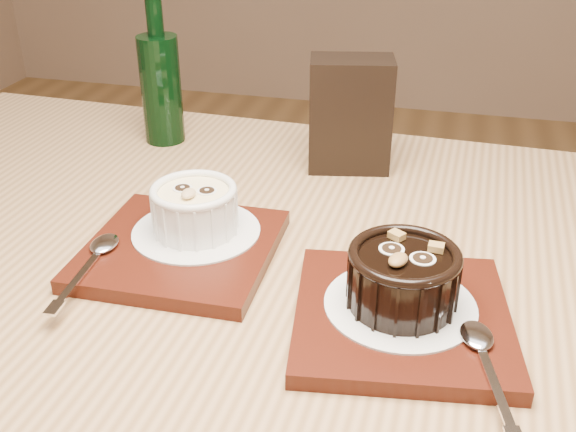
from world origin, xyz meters
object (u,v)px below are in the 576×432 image
table (275,353)px  ramekin_dark (403,275)px  tray_left (181,249)px  green_bottle (161,85)px  tray_right (402,317)px  ramekin_white (195,207)px  condiment_stand (350,115)px

table → ramekin_dark: (0.12, -0.03, 0.14)m
table → tray_left: (-0.10, 0.02, 0.10)m
green_bottle → tray_right: bearing=-43.1°
ramekin_white → ramekin_dark: (0.21, -0.08, 0.00)m
table → condiment_stand: 0.31m
ramekin_dark → green_bottle: green_bottle is taller
ramekin_white → green_bottle: size_ratio=0.43×
ramekin_white → tray_right: 0.23m
ramekin_dark → ramekin_white: bearing=179.5°
tray_left → ramekin_white: size_ratio=2.09×
ramekin_white → ramekin_dark: bearing=-20.1°
ramekin_white → green_bottle: bearing=118.8°
tray_left → condiment_stand: bearing=63.6°
condiment_stand → green_bottle: (-0.26, 0.03, 0.01)m
tray_left → condiment_stand: 0.29m
table → ramekin_white: (-0.09, 0.04, 0.13)m
table → ramekin_dark: ramekin_dark is taller
tray_left → tray_right: 0.23m
table → tray_right: size_ratio=6.83×
condiment_stand → green_bottle: size_ratio=0.69×
tray_left → tray_right: bearing=-14.3°
tray_right → green_bottle: (-0.36, 0.34, 0.07)m
table → ramekin_dark: 0.19m
condiment_stand → ramekin_dark: bearing=-72.4°
ramekin_white → tray_right: ramekin_white is taller
tray_left → ramekin_white: (0.01, 0.02, 0.04)m
ramekin_white → tray_right: (0.22, -0.08, -0.04)m
table → tray_left: tray_left is taller
ramekin_dark → tray_right: bearing=-47.4°
tray_left → green_bottle: bearing=116.0°
tray_left → ramekin_dark: 0.23m
table → green_bottle: size_ratio=6.06×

